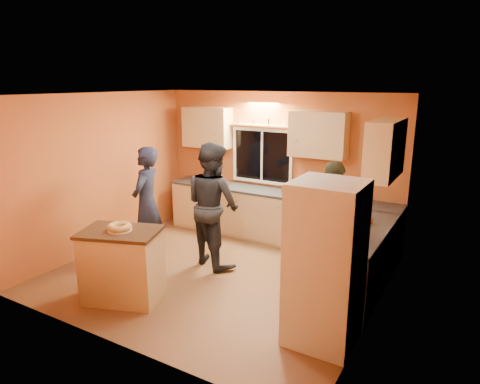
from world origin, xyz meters
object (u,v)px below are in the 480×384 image
Objects in this scene: island at (122,264)px; person_left at (147,202)px; person_center at (213,205)px; person_right at (331,224)px; refrigerator at (325,264)px.

island is 1.53m from person_left.
person_center is 1.09× the size of person_right.
person_right is at bearing 19.78° from island.
refrigerator is at bearing -174.69° from person_right.
refrigerator reaches higher than person_left.
refrigerator is 1.57× the size of island.
person_left is at bearing 33.28° from person_center.
refrigerator is 1.03× the size of person_right.
island is 0.64× the size of person_left.
person_left is 0.94× the size of person_center.
refrigerator is at bearing 173.19° from person_center.
person_center is at bearing 87.14° from person_right.
person_center is at bearing 56.34° from island.
island is at bearing 118.79° from person_right.
refrigerator reaches higher than island.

